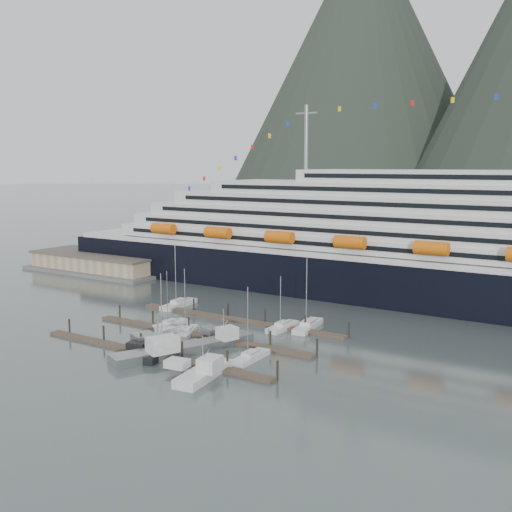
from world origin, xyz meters
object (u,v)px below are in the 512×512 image
object	(u,v)px
sailboat_b	(187,332)
sailboat_g	(308,326)
trawler_b	(157,351)
warehouse	(100,264)
sailboat_h	(251,358)
trawler_e	(223,339)
sailboat_a	(171,324)
sailboat_e	(179,305)
sailboat_c	(166,335)
cruise_ship	(464,252)
trawler_d	(202,372)
trawler_c	(158,352)
sailboat_f	(283,327)

from	to	relation	value
sailboat_b	sailboat_g	xyz separation A→B (m)	(17.30, 15.76, 0.03)
trawler_b	warehouse	bearing A→B (deg)	38.76
warehouse	sailboat_h	world-z (taller)	sailboat_h
trawler_e	trawler_b	bearing A→B (deg)	173.54
sailboat_a	sailboat_e	bearing A→B (deg)	39.80
sailboat_e	sailboat_c	bearing A→B (deg)	-148.93
sailboat_g	trawler_e	size ratio (longest dim) A/B	1.27
sailboat_h	trawler_b	distance (m)	15.74
trawler_b	cruise_ship	bearing A→B (deg)	-41.65
cruise_ship	sailboat_b	bearing A→B (deg)	-125.71
cruise_ship	warehouse	xyz separation A→B (m)	(-102.03, -12.94, -9.79)
sailboat_a	trawler_d	size ratio (longest dim) A/B	0.94
cruise_ship	sailboat_b	world-z (taller)	cruise_ship
sailboat_h	sailboat_b	bearing A→B (deg)	70.80
sailboat_e	trawler_d	size ratio (longest dim) A/B	1.18
trawler_c	trawler_d	size ratio (longest dim) A/B	1.34
sailboat_h	sailboat_e	bearing A→B (deg)	55.42
sailboat_h	trawler_c	world-z (taller)	sailboat_h
sailboat_a	trawler_c	size ratio (longest dim) A/B	0.70
sailboat_a	sailboat_f	size ratio (longest dim) A/B	1.04
sailboat_c	sailboat_f	size ratio (longest dim) A/B	1.15
sailboat_c	trawler_d	bearing A→B (deg)	-118.21
trawler_b	trawler_d	bearing A→B (deg)	-122.73
sailboat_c	sailboat_h	bearing A→B (deg)	-89.77
sailboat_h	sailboat_a	bearing A→B (deg)	69.19
cruise_ship	sailboat_g	distance (m)	43.18
sailboat_c	sailboat_h	distance (m)	20.30
sailboat_b	sailboat_a	bearing A→B (deg)	42.66
sailboat_h	sailboat_c	bearing A→B (deg)	81.93
sailboat_c	trawler_d	size ratio (longest dim) A/B	1.03
sailboat_c	trawler_e	xyz separation A→B (m)	(11.24, 2.24, 0.47)
sailboat_b	sailboat_h	size ratio (longest dim) A/B	1.02
cruise_ship	sailboat_h	distance (m)	62.44
warehouse	sailboat_f	world-z (taller)	sailboat_f
sailboat_a	sailboat_b	distance (m)	7.01
sailboat_b	sailboat_g	world-z (taller)	sailboat_g
cruise_ship	sailboat_c	xyz separation A→B (m)	(-39.48, -55.59, -11.61)
trawler_b	sailboat_a	bearing A→B (deg)	19.20
cruise_ship	warehouse	distance (m)	103.31
sailboat_b	trawler_b	xyz separation A→B (m)	(3.77, -12.52, 0.45)
sailboat_f	sailboat_g	xyz separation A→B (m)	(3.87, 3.09, 0.03)
trawler_d	trawler_b	bearing A→B (deg)	63.92
cruise_ship	sailboat_f	world-z (taller)	cruise_ship
warehouse	sailboat_a	xyz separation A→B (m)	(58.17, -36.28, -1.85)
sailboat_f	sailboat_g	size ratio (longest dim) A/B	0.76
trawler_d	trawler_e	distance (m)	17.15
warehouse	trawler_c	bearing A→B (deg)	-37.11
trawler_c	sailboat_a	bearing A→B (deg)	58.78
sailboat_c	sailboat_e	bearing A→B (deg)	41.69
sailboat_g	sailboat_a	bearing A→B (deg)	110.56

